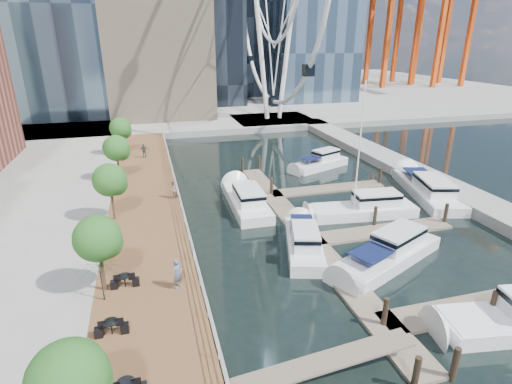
% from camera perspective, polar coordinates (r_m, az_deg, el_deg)
% --- Properties ---
extents(ground, '(520.00, 520.00, 0.00)m').
position_cam_1_polar(ground, '(23.73, 8.63, -16.74)').
color(ground, black).
rests_on(ground, ground).
extents(boardwalk, '(6.00, 60.00, 1.00)m').
position_cam_1_polar(boardwalk, '(34.87, -15.41, -3.36)').
color(boardwalk, brown).
rests_on(boardwalk, ground).
extents(seawall, '(0.25, 60.00, 1.00)m').
position_cam_1_polar(seawall, '(34.93, -10.50, -2.89)').
color(seawall, '#595954').
rests_on(seawall, ground).
extents(land_far, '(200.00, 114.00, 1.00)m').
position_cam_1_polar(land_far, '(120.05, -11.72, 13.91)').
color(land_far, gray).
rests_on(land_far, ground).
extents(breakwater, '(4.00, 60.00, 1.00)m').
position_cam_1_polar(breakwater, '(48.53, 21.02, 2.88)').
color(breakwater, gray).
rests_on(breakwater, ground).
extents(pier, '(14.00, 12.00, 1.00)m').
position_cam_1_polar(pier, '(73.77, 2.45, 10.09)').
color(pier, gray).
rests_on(pier, ground).
extents(railing, '(0.10, 60.00, 1.05)m').
position_cam_1_polar(railing, '(34.53, -10.77, -1.35)').
color(railing, white).
rests_on(railing, boardwalk).
extents(floating_docks, '(16.00, 34.00, 2.60)m').
position_cam_1_polar(floating_docks, '(34.37, 14.24, -3.62)').
color(floating_docks, '#6D6051').
rests_on(floating_docks, ground).
extents(port_cranes, '(40.00, 52.00, 38.00)m').
position_cam_1_polar(port_cranes, '(135.91, 20.10, 22.18)').
color(port_cranes, '#D84C14').
rests_on(port_cranes, ground).
extents(street_trees, '(2.60, 42.60, 4.60)m').
position_cam_1_polar(street_trees, '(32.73, -20.20, 1.61)').
color(street_trees, '#3F2B1C').
rests_on(street_trees, ground).
extents(cafe_tables, '(2.50, 13.70, 0.74)m').
position_cam_1_polar(cafe_tables, '(19.98, -19.08, -21.23)').
color(cafe_tables, black).
rests_on(cafe_tables, ground).
extents(yacht_foreground, '(10.36, 6.73, 2.15)m').
position_cam_1_polar(yacht_foreground, '(29.47, 18.22, -9.50)').
color(yacht_foreground, silver).
rests_on(yacht_foreground, ground).
extents(pedestrian_near, '(0.79, 0.79, 1.85)m').
position_cam_1_polar(pedestrian_near, '(23.66, -11.14, -11.36)').
color(pedestrian_near, '#525D6E').
rests_on(pedestrian_near, boardwalk).
extents(pedestrian_mid, '(1.02, 1.03, 1.68)m').
position_cam_1_polar(pedestrian_mid, '(36.54, -11.76, 0.37)').
color(pedestrian_mid, '#896D5F').
rests_on(pedestrian_mid, boardwalk).
extents(pedestrian_far, '(1.01, 0.44, 1.71)m').
position_cam_1_polar(pedestrian_far, '(50.23, -15.69, 5.71)').
color(pedestrian_far, '#333A40').
rests_on(pedestrian_far, boardwalk).
extents(moored_yachts, '(22.69, 33.69, 11.50)m').
position_cam_1_polar(moored_yachts, '(36.31, 14.65, -3.16)').
color(moored_yachts, white).
rests_on(moored_yachts, ground).
extents(cafe_seating, '(4.45, 14.16, 2.42)m').
position_cam_1_polar(cafe_seating, '(18.11, -21.53, -23.49)').
color(cafe_seating, '#0F3A10').
rests_on(cafe_seating, ground).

